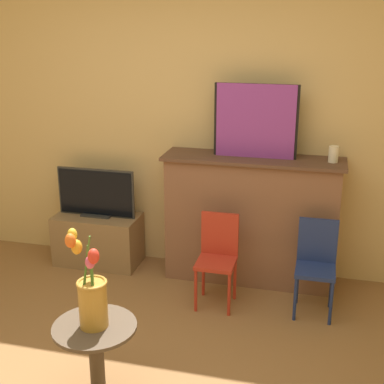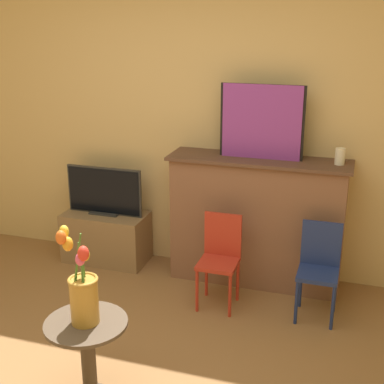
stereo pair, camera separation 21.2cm
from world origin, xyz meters
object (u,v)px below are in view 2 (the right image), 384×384
tv_monitor (104,192)px  vase_tulips (82,291)px  chair_red (220,254)px  painting (262,122)px  chair_blue (319,264)px

tv_monitor → vase_tulips: vase_tulips is taller
chair_red → painting: bearing=67.5°
vase_tulips → painting: bearing=70.9°
chair_red → vase_tulips: bearing=-107.9°
chair_red → vase_tulips: size_ratio=1.26×
tv_monitor → chair_red: size_ratio=0.98×
tv_monitor → vase_tulips: size_ratio=1.24×
tv_monitor → chair_blue: 1.94m
vase_tulips → chair_red: bearing=72.1°
painting → chair_blue: bearing=-37.2°
chair_red → vase_tulips: 1.40m
painting → chair_red: bearing=-112.5°
painting → chair_red: painting is taller
painting → chair_blue: 1.15m
vase_tulips → tv_monitor: bearing=113.2°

